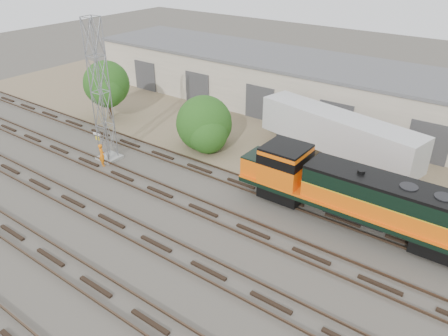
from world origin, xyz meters
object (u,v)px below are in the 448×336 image
Objects in this scene: signal_tower at (101,95)px; semi_trailer at (341,135)px; locomotive at (353,194)px; worker at (102,155)px.

semi_trailer is at bearing 32.76° from signal_tower.
signal_tower is at bearing -171.44° from locomotive.
locomotive is 19.56m from worker.
worker is (-19.09, -4.09, -1.28)m from locomotive.
worker is 0.13× the size of semi_trailer.
locomotive is 1.41× the size of signal_tower.
locomotive is 8.17m from semi_trailer.
signal_tower reaches higher than worker.
signal_tower is at bearing -134.78° from semi_trailer.
worker is at bearing -63.87° from signal_tower.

